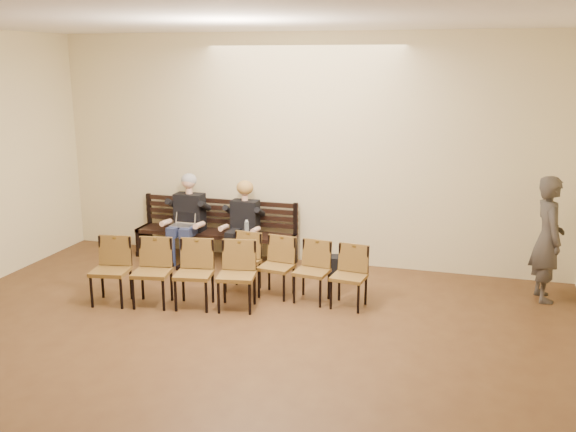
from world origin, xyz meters
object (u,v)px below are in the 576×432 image
at_px(passerby, 549,230).
at_px(chair_row_back, 294,270).
at_px(bag, 342,266).
at_px(water_bottle, 247,235).
at_px(seated_woman, 243,227).
at_px(laptop, 182,227).
at_px(seated_man, 187,218).
at_px(bench, 216,245).
at_px(chair_row_front, 173,274).

xyz_separation_m(passerby, chair_row_back, (-3.18, -0.91, -0.56)).
bearing_deg(passerby, bag, 73.81).
bearing_deg(water_bottle, passerby, 0.34).
distance_m(seated_woman, water_bottle, 0.35).
distance_m(laptop, chair_row_back, 2.32).
distance_m(seated_man, passerby, 5.27).
bearing_deg(bench, bag, -4.80).
bearing_deg(chair_row_back, water_bottle, 144.75).
height_order(water_bottle, chair_row_back, chair_row_back).
bearing_deg(chair_row_back, passerby, 22.83).
xyz_separation_m(seated_man, passerby, (5.26, -0.28, 0.28)).
distance_m(seated_man, chair_row_back, 2.41).
height_order(laptop, water_bottle, laptop).
xyz_separation_m(water_bottle, chair_row_front, (-0.43, -1.58, -0.12)).
xyz_separation_m(bench, chair_row_front, (0.25, -2.00, 0.21)).
bearing_deg(chair_row_front, seated_woman, 72.33).
bearing_deg(water_bottle, bag, 9.90).
xyz_separation_m(bench, seated_woman, (0.52, -0.12, 0.37)).
distance_m(seated_man, water_bottle, 1.15).
bearing_deg(seated_woman, bag, -2.02).
distance_m(water_bottle, chair_row_front, 1.64).
relative_size(bench, chair_row_back, 1.34).
xyz_separation_m(bag, passerby, (2.76, -0.22, 0.82)).
relative_size(laptop, water_bottle, 1.54).
bearing_deg(laptop, chair_row_back, -19.57).
height_order(laptop, passerby, passerby).
bearing_deg(bench, seated_man, -163.91).
xyz_separation_m(bench, seated_man, (-0.42, -0.12, 0.45)).
bearing_deg(seated_woman, chair_row_front, -98.01).
relative_size(seated_man, passerby, 0.71).
xyz_separation_m(seated_woman, chair_row_back, (1.15, -1.18, -0.20)).
height_order(bench, chair_row_front, chair_row_front).
height_order(seated_man, passerby, passerby).
bearing_deg(water_bottle, seated_man, 164.76).
bearing_deg(chair_row_front, passerby, 9.62).
bearing_deg(laptop, bag, 9.02).
xyz_separation_m(seated_woman, laptop, (-0.94, -0.18, -0.03)).
distance_m(seated_man, seated_woman, 0.94).
bearing_deg(laptop, bench, 41.86).
bearing_deg(chair_row_back, seated_woman, 140.96).
xyz_separation_m(bag, chair_row_front, (-1.84, -1.83, 0.30)).
distance_m(passerby, chair_row_front, 4.89).
bearing_deg(seated_man, water_bottle, -15.24).
relative_size(seated_woman, chair_row_back, 0.62).
distance_m(bench, bag, 2.10).
xyz_separation_m(seated_woman, bag, (1.57, -0.06, -0.46)).
height_order(passerby, chair_row_back, passerby).
xyz_separation_m(bench, water_bottle, (0.69, -0.42, 0.33)).
bearing_deg(bag, seated_man, 178.73).
xyz_separation_m(laptop, bag, (2.51, 0.13, -0.43)).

